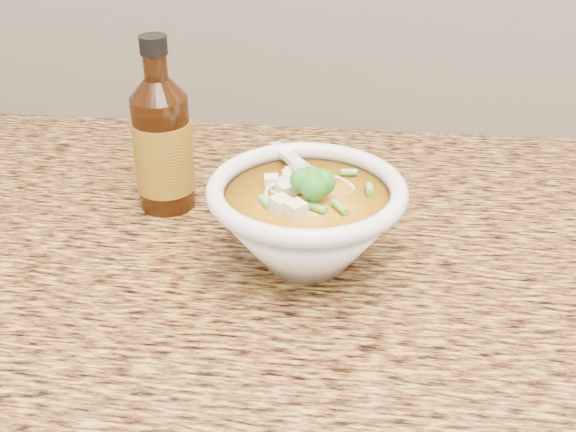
# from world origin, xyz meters

# --- Properties ---
(counter_slab) EXTENTS (4.00, 0.68, 0.04)m
(counter_slab) POSITION_xyz_m (0.00, 1.68, 0.88)
(counter_slab) COLOR #A48A3C
(counter_slab) RESTS_ON cabinet
(soup_bowl) EXTENTS (0.21, 0.24, 0.12)m
(soup_bowl) POSITION_xyz_m (-0.17, 1.61, 0.95)
(soup_bowl) COLOR silver
(soup_bowl) RESTS_ON counter_slab
(hot_sauce_bottle) EXTENTS (0.08, 0.08, 0.22)m
(hot_sauce_bottle) POSITION_xyz_m (-0.36, 1.72, 0.98)
(hot_sauce_bottle) COLOR #401C08
(hot_sauce_bottle) RESTS_ON counter_slab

